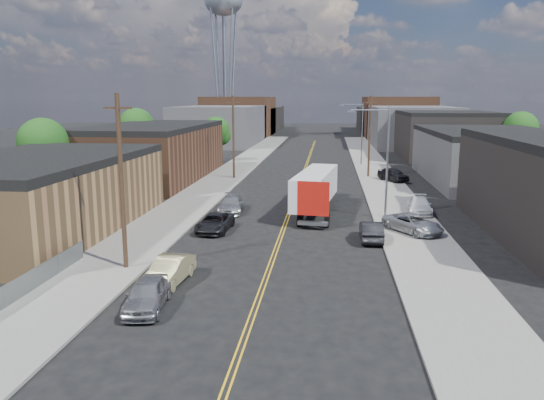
% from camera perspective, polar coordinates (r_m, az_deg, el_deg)
% --- Properties ---
extents(ground, '(260.00, 260.00, 0.00)m').
position_cam_1_polar(ground, '(78.87, 3.73, 3.82)').
color(ground, black).
rests_on(ground, ground).
extents(centerline, '(0.32, 120.00, 0.01)m').
position_cam_1_polar(centerline, '(64.03, 3.14, 2.17)').
color(centerline, gold).
rests_on(centerline, ground).
extents(sidewalk_left, '(5.00, 140.00, 0.15)m').
position_cam_1_polar(sidewalk_left, '(65.20, -5.23, 2.36)').
color(sidewalk_left, slate).
rests_on(sidewalk_left, ground).
extents(sidewalk_right, '(5.00, 140.00, 0.15)m').
position_cam_1_polar(sidewalk_right, '(64.23, 11.64, 2.05)').
color(sidewalk_right, slate).
rests_on(sidewalk_right, ground).
extents(warehouse_tan, '(12.00, 22.00, 5.60)m').
position_cam_1_polar(warehouse_tan, '(42.58, -23.98, 0.60)').
color(warehouse_tan, olive).
rests_on(warehouse_tan, ground).
extents(warehouse_brown, '(12.00, 26.00, 6.60)m').
position_cam_1_polar(warehouse_brown, '(66.07, -12.73, 5.07)').
color(warehouse_brown, '#513220').
rests_on(warehouse_brown, ground).
extents(industrial_right_b, '(14.00, 24.00, 6.10)m').
position_cam_1_polar(industrial_right_b, '(67.19, 22.36, 4.40)').
color(industrial_right_b, '#333235').
rests_on(industrial_right_b, ground).
extents(industrial_right_c, '(14.00, 22.00, 7.60)m').
position_cam_1_polar(industrial_right_c, '(92.30, 17.98, 6.71)').
color(industrial_right_c, black).
rests_on(industrial_right_c, ground).
extents(skyline_left_a, '(16.00, 30.00, 8.00)m').
position_cam_1_polar(skyline_left_a, '(115.72, -5.50, 8.04)').
color(skyline_left_a, '#333235').
rests_on(skyline_left_a, ground).
extents(skyline_right_a, '(16.00, 30.00, 8.00)m').
position_cam_1_polar(skyline_right_a, '(114.56, 14.69, 7.71)').
color(skyline_right_a, '#333235').
rests_on(skyline_right_a, ground).
extents(skyline_left_b, '(16.00, 26.00, 10.00)m').
position_cam_1_polar(skyline_left_b, '(140.23, -3.43, 8.98)').
color(skyline_left_b, '#513220').
rests_on(skyline_left_b, ground).
extents(skyline_right_b, '(16.00, 26.00, 10.00)m').
position_cam_1_polar(skyline_right_b, '(139.28, 13.22, 8.70)').
color(skyline_right_b, '#513220').
rests_on(skyline_right_b, ground).
extents(skyline_left_c, '(16.00, 40.00, 7.00)m').
position_cam_1_polar(skyline_left_c, '(160.03, -2.22, 8.69)').
color(skyline_left_c, black).
rests_on(skyline_left_c, ground).
extents(skyline_right_c, '(16.00, 40.00, 7.00)m').
position_cam_1_polar(skyline_right_c, '(159.19, 12.33, 8.44)').
color(skyline_right_c, black).
rests_on(skyline_right_c, ground).
extents(water_tower, '(9.00, 9.00, 36.90)m').
position_cam_1_polar(water_tower, '(132.33, -5.24, 19.98)').
color(water_tower, gray).
rests_on(water_tower, ground).
extents(streetlight_near, '(3.39, 0.25, 9.00)m').
position_cam_1_polar(streetlight_near, '(43.63, 11.81, 4.89)').
color(streetlight_near, gray).
rests_on(streetlight_near, ground).
extents(streetlight_far, '(3.39, 0.25, 9.00)m').
position_cam_1_polar(streetlight_far, '(78.43, 9.38, 7.56)').
color(streetlight_far, gray).
rests_on(streetlight_far, ground).
extents(utility_pole_left_near, '(1.60, 0.26, 10.00)m').
position_cam_1_polar(utility_pole_left_near, '(30.81, -15.88, 1.92)').
color(utility_pole_left_near, black).
rests_on(utility_pole_left_near, ground).
extents(utility_pole_left_far, '(1.60, 0.26, 10.00)m').
position_cam_1_polar(utility_pole_left_far, '(64.40, -4.17, 6.81)').
color(utility_pole_left_far, black).
rests_on(utility_pole_left_far, ground).
extents(utility_pole_right, '(1.60, 0.26, 10.00)m').
position_cam_1_polar(utility_pole_right, '(66.53, 10.45, 6.79)').
color(utility_pole_right, black).
rests_on(utility_pole_right, ground).
extents(chainlink_fence, '(0.05, 16.00, 1.22)m').
position_cam_1_polar(chainlink_fence, '(27.81, -26.89, -9.37)').
color(chainlink_fence, slate).
rests_on(chainlink_fence, ground).
extents(tree_left_near, '(4.85, 4.76, 7.91)m').
position_cam_1_polar(tree_left_near, '(55.56, -23.34, 5.33)').
color(tree_left_near, black).
rests_on(tree_left_near, ground).
extents(tree_left_mid, '(5.10, 5.04, 8.37)m').
position_cam_1_polar(tree_left_mid, '(78.23, -14.35, 7.48)').
color(tree_left_mid, black).
rests_on(tree_left_mid, ground).
extents(tree_left_far, '(4.35, 4.20, 6.97)m').
position_cam_1_polar(tree_left_far, '(82.20, -6.00, 7.26)').
color(tree_left_far, black).
rests_on(tree_left_far, ground).
extents(tree_right_far, '(4.85, 4.76, 7.91)m').
position_cam_1_polar(tree_right_far, '(82.76, 25.21, 6.74)').
color(tree_right_far, black).
rests_on(tree_right_far, ground).
extents(semi_truck, '(3.81, 14.29, 3.66)m').
position_cam_1_polar(semi_truck, '(46.28, 4.72, 1.37)').
color(semi_truck, silver).
rests_on(semi_truck, ground).
extents(car_left_a, '(2.19, 4.43, 1.45)m').
position_cam_1_polar(car_left_a, '(25.78, -13.29, -9.84)').
color(car_left_a, '#929497').
rests_on(car_left_a, ground).
extents(car_left_b, '(1.91, 4.45, 1.42)m').
position_cam_1_polar(car_left_b, '(28.93, -10.97, -7.46)').
color(car_left_b, '#9B9465').
rests_on(car_left_b, ground).
extents(car_left_c, '(2.36, 4.77, 1.30)m').
position_cam_1_polar(car_left_c, '(39.47, -6.18, -2.45)').
color(car_left_c, black).
rests_on(car_left_c, ground).
extents(car_left_d, '(2.31, 4.94, 1.39)m').
position_cam_1_polar(car_left_d, '(45.87, -4.40, -0.47)').
color(car_left_d, gray).
rests_on(car_left_d, ground).
extents(car_right_oncoming, '(1.47, 4.18, 1.38)m').
position_cam_1_polar(car_right_oncoming, '(37.33, 10.61, -3.29)').
color(car_right_oncoming, black).
rests_on(car_right_oncoming, ground).
extents(car_right_lot_a, '(4.57, 5.22, 1.34)m').
position_cam_1_polar(car_right_lot_a, '(39.68, 14.92, -2.44)').
color(car_right_lot_a, '#B4B7BA').
rests_on(car_right_lot_a, sidewalk_right).
extents(car_right_lot_b, '(2.11, 4.64, 1.32)m').
position_cam_1_polar(car_right_lot_b, '(46.49, 15.56, -0.55)').
color(car_right_lot_b, white).
rests_on(car_right_lot_b, sidewalk_right).
extents(car_right_lot_c, '(3.76, 4.89, 1.55)m').
position_cam_1_polar(car_right_lot_c, '(63.79, 12.89, 2.72)').
color(car_right_lot_c, black).
rests_on(car_right_lot_c, sidewalk_right).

